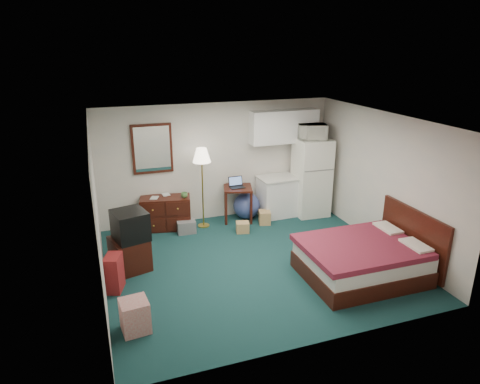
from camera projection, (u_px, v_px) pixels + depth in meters
name	position (u px, v px, depth m)	size (l,w,h in m)	color
floor	(254.00, 263.00, 7.49)	(5.00, 4.50, 0.01)	#153F40
ceiling	(256.00, 120.00, 6.66)	(5.00, 4.50, 0.01)	beige
walls	(255.00, 196.00, 7.08)	(5.01, 4.51, 2.50)	beige
mirror	(152.00, 149.00, 8.51)	(0.80, 0.06, 1.00)	white
upper_cabinets	(284.00, 126.00, 9.14)	(1.50, 0.35, 0.70)	white
headboard	(413.00, 238.00, 7.18)	(0.06, 1.56, 1.00)	black
dresser	(166.00, 213.00, 8.78)	(1.00, 0.46, 0.68)	black
floor_lamp	(203.00, 188.00, 8.72)	(0.36, 0.36, 1.68)	gold
desk	(238.00, 204.00, 9.20)	(0.59, 0.59, 0.75)	black
exercise_ball	(247.00, 206.00, 9.31)	(0.58, 0.58, 0.58)	#384785
kitchen_counter	(277.00, 197.00, 9.44)	(0.78, 0.59, 0.85)	white
fridge	(311.00, 177.00, 9.39)	(0.70, 0.70, 1.71)	white
bed	(361.00, 260.00, 6.96)	(1.85, 1.44, 0.59)	maroon
tv_stand	(130.00, 254.00, 7.22)	(0.56, 0.61, 0.56)	black
suitcase	(114.00, 273.00, 6.58)	(0.22, 0.36, 0.58)	#68020F
retail_box	(135.00, 316.00, 5.66)	(0.36, 0.36, 0.45)	beige
file_bin	(186.00, 227.00, 8.65)	(0.37, 0.27, 0.26)	slate
cardboard_box_a	(243.00, 227.00, 8.67)	(0.26, 0.22, 0.22)	#AE7F45
cardboard_box_b	(265.00, 217.00, 9.08)	(0.23, 0.28, 0.28)	#AE7F45
laptop	(237.00, 183.00, 9.01)	(0.31, 0.25, 0.21)	black
crt_tv	(130.00, 225.00, 7.04)	(0.53, 0.57, 0.49)	black
microwave	(312.00, 130.00, 9.01)	(0.59, 0.32, 0.40)	white
book_a	(151.00, 194.00, 8.58)	(0.15, 0.02, 0.20)	#AE7F45
book_b	(162.00, 191.00, 8.73)	(0.15, 0.02, 0.20)	#AE7F45
mug	(184.00, 194.00, 8.63)	(0.13, 0.11, 0.13)	#528646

